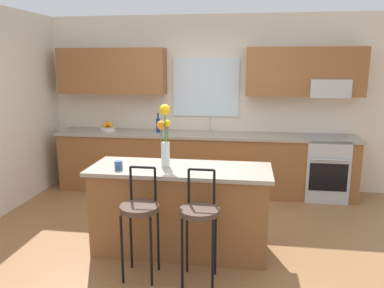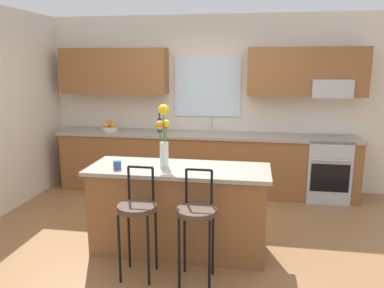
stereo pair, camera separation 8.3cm
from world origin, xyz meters
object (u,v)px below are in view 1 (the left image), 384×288
(kitchen_island, at_px, (180,209))
(mug_ceramic, at_px, (119,165))
(fruit_bowl_oranges, at_px, (108,128))
(bar_stool_middle, at_px, (200,216))
(oven_range, at_px, (324,168))
(bottle_olive_oil, at_px, (158,125))
(flower_vase, at_px, (165,134))
(bar_stool_near, at_px, (140,213))

(kitchen_island, relative_size, mug_ceramic, 20.82)
(fruit_bowl_oranges, bearing_deg, bar_stool_middle, -54.61)
(oven_range, distance_m, mug_ceramic, 3.24)
(bar_stool_middle, relative_size, fruit_bowl_oranges, 4.34)
(mug_ceramic, relative_size, fruit_bowl_oranges, 0.38)
(mug_ceramic, height_order, bottle_olive_oil, bottle_olive_oil)
(kitchen_island, relative_size, bar_stool_middle, 1.80)
(oven_range, height_order, fruit_bowl_oranges, fruit_bowl_oranges)
(bar_stool_middle, bearing_deg, flower_vase, 127.72)
(bottle_olive_oil, bearing_deg, oven_range, -0.56)
(mug_ceramic, bearing_deg, bottle_olive_oil, 92.45)
(flower_vase, bearing_deg, fruit_bowl_oranges, 124.70)
(bar_stool_near, xyz_separation_m, bar_stool_middle, (0.55, 0.00, 0.00))
(kitchen_island, distance_m, bar_stool_middle, 0.65)
(bottle_olive_oil, bearing_deg, fruit_bowl_oranges, 179.82)
(bar_stool_near, bearing_deg, fruit_bowl_oranges, 116.14)
(bottle_olive_oil, bearing_deg, kitchen_island, -70.50)
(bar_stool_near, distance_m, fruit_bowl_oranges, 2.81)
(mug_ceramic, height_order, fruit_bowl_oranges, fruit_bowl_oranges)
(bar_stool_near, height_order, mug_ceramic, bar_stool_near)
(kitchen_island, relative_size, fruit_bowl_oranges, 7.81)
(flower_vase, xyz_separation_m, fruit_bowl_oranges, (-1.35, 1.95, -0.29))
(kitchen_island, relative_size, bar_stool_near, 1.80)
(mug_ceramic, xyz_separation_m, fruit_bowl_oranges, (-0.91, 2.12, 0.01))
(bar_stool_middle, xyz_separation_m, bottle_olive_oil, (-0.96, 2.50, 0.40))
(mug_ceramic, bearing_deg, fruit_bowl_oranges, 113.17)
(bottle_olive_oil, bearing_deg, bar_stool_near, -80.62)
(kitchen_island, relative_size, bottle_olive_oil, 6.26)
(flower_vase, distance_m, mug_ceramic, 0.56)
(mug_ceramic, bearing_deg, bar_stool_near, -50.14)
(oven_range, height_order, kitchen_island, same)
(kitchen_island, xyz_separation_m, mug_ceramic, (-0.60, -0.17, 0.50))
(flower_vase, bearing_deg, oven_range, 44.15)
(bar_stool_near, relative_size, mug_ceramic, 11.58)
(bar_stool_middle, distance_m, bottle_olive_oil, 2.71)
(kitchen_island, bearing_deg, bar_stool_near, -116.20)
(oven_range, height_order, mug_ceramic, mug_ceramic)
(oven_range, bearing_deg, flower_vase, -135.85)
(oven_range, height_order, bar_stool_middle, bar_stool_middle)
(oven_range, relative_size, bar_stool_near, 0.88)
(flower_vase, relative_size, fruit_bowl_oranges, 2.73)
(oven_range, xyz_separation_m, flower_vase, (-1.98, -1.92, 0.81))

